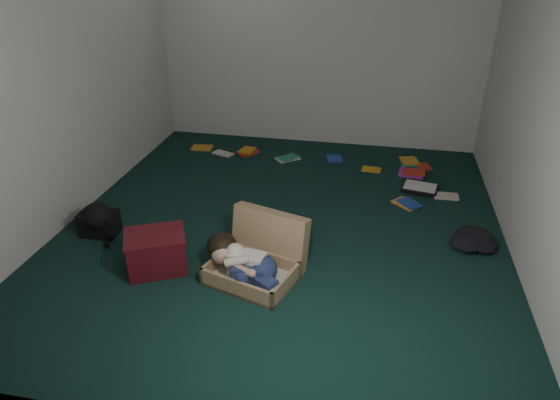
% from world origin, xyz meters
% --- Properties ---
extents(floor, '(4.50, 4.50, 0.00)m').
position_xyz_m(floor, '(0.00, 0.00, 0.00)').
color(floor, black).
rests_on(floor, ground).
extents(wall_back, '(4.50, 0.00, 4.50)m').
position_xyz_m(wall_back, '(0.00, 2.25, 1.30)').
color(wall_back, silver).
rests_on(wall_back, ground).
extents(wall_front, '(4.50, 0.00, 4.50)m').
position_xyz_m(wall_front, '(0.00, -2.25, 1.30)').
color(wall_front, silver).
rests_on(wall_front, ground).
extents(wall_left, '(0.00, 4.50, 4.50)m').
position_xyz_m(wall_left, '(-2.00, 0.00, 1.30)').
color(wall_left, silver).
rests_on(wall_left, ground).
extents(wall_right, '(0.00, 4.50, 4.50)m').
position_xyz_m(wall_right, '(2.00, 0.00, 1.30)').
color(wall_right, silver).
rests_on(wall_right, ground).
extents(suitcase, '(0.81, 0.80, 0.48)m').
position_xyz_m(suitcase, '(-0.04, -0.77, 0.14)').
color(suitcase, '#A3845A').
rests_on(suitcase, floor).
extents(person, '(0.65, 0.48, 0.30)m').
position_xyz_m(person, '(-0.13, -0.91, 0.18)').
color(person, silver).
rests_on(person, suitcase).
extents(maroon_bin, '(0.58, 0.54, 0.32)m').
position_xyz_m(maroon_bin, '(-0.87, -0.88, 0.16)').
color(maroon_bin, '#4D0F16').
rests_on(maroon_bin, floor).
extents(backpack, '(0.41, 0.33, 0.24)m').
position_xyz_m(backpack, '(-1.61, -0.47, 0.12)').
color(backpack, black).
rests_on(backpack, floor).
extents(clothing_pile, '(0.46, 0.40, 0.13)m').
position_xyz_m(clothing_pile, '(1.70, 0.05, 0.06)').
color(clothing_pile, black).
rests_on(clothing_pile, floor).
extents(paper_tray, '(0.41, 0.34, 0.05)m').
position_xyz_m(paper_tray, '(1.29, 1.02, 0.03)').
color(paper_tray, black).
rests_on(paper_tray, floor).
extents(book_scatter, '(3.16, 1.33, 0.02)m').
position_xyz_m(book_scatter, '(0.37, 1.46, 0.01)').
color(book_scatter, gold).
rests_on(book_scatter, floor).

